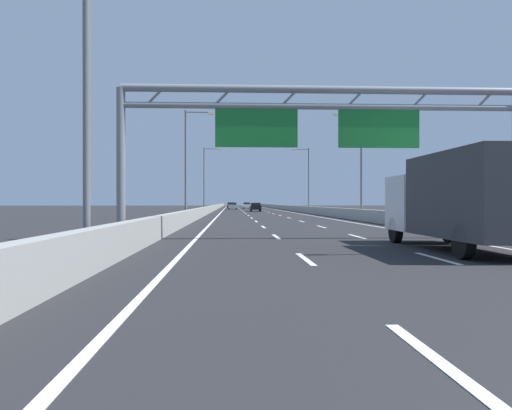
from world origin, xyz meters
name	(u,v)px	position (x,y,z in m)	size (l,w,h in m)	color
ground_plane	(250,210)	(0.00, 100.00, 0.00)	(260.00, 260.00, 0.00)	#262628
lane_dash_left_0	(440,362)	(-1.80, 3.50, 0.01)	(0.16, 3.00, 0.01)	white
lane_dash_left_1	(305,259)	(-1.80, 12.50, 0.01)	(0.16, 3.00, 0.01)	white
lane_dash_left_2	(276,237)	(-1.80, 21.50, 0.01)	(0.16, 3.00, 0.01)	white
lane_dash_left_3	(263,227)	(-1.80, 30.50, 0.01)	(0.16, 3.00, 0.01)	white
lane_dash_left_4	(256,221)	(-1.80, 39.50, 0.01)	(0.16, 3.00, 0.01)	white
lane_dash_left_5	(252,218)	(-1.80, 48.50, 0.01)	(0.16, 3.00, 0.01)	white
lane_dash_left_6	(248,216)	(-1.80, 57.50, 0.01)	(0.16, 3.00, 0.01)	white
lane_dash_left_7	(246,214)	(-1.80, 66.50, 0.01)	(0.16, 3.00, 0.01)	white
lane_dash_left_8	(244,212)	(-1.80, 75.50, 0.01)	(0.16, 3.00, 0.01)	white
lane_dash_left_9	(243,211)	(-1.80, 84.50, 0.01)	(0.16, 3.00, 0.01)	white
lane_dash_left_10	(242,210)	(-1.80, 93.50, 0.01)	(0.16, 3.00, 0.01)	white
lane_dash_left_11	(241,210)	(-1.80, 102.50, 0.01)	(0.16, 3.00, 0.01)	white
lane_dash_left_12	(240,209)	(-1.80, 111.50, 0.01)	(0.16, 3.00, 0.01)	white
lane_dash_left_13	(239,209)	(-1.80, 120.50, 0.01)	(0.16, 3.00, 0.01)	white
lane_dash_left_14	(239,208)	(-1.80, 129.50, 0.01)	(0.16, 3.00, 0.01)	white
lane_dash_left_15	(238,208)	(-1.80, 138.50, 0.01)	(0.16, 3.00, 0.01)	white
lane_dash_left_16	(238,207)	(-1.80, 147.50, 0.01)	(0.16, 3.00, 0.01)	white
lane_dash_left_17	(237,207)	(-1.80, 156.50, 0.01)	(0.16, 3.00, 0.01)	white
lane_dash_right_1	(437,258)	(1.80, 12.50, 0.01)	(0.16, 3.00, 0.01)	white
lane_dash_right_2	(357,236)	(1.80, 21.50, 0.01)	(0.16, 3.00, 0.01)	white
lane_dash_right_3	(321,227)	(1.80, 30.50, 0.01)	(0.16, 3.00, 0.01)	white
lane_dash_right_4	(302,221)	(1.80, 39.50, 0.01)	(0.16, 3.00, 0.01)	white
lane_dash_right_5	(289,218)	(1.80, 48.50, 0.01)	(0.16, 3.00, 0.01)	white
lane_dash_right_6	(280,215)	(1.80, 57.50, 0.01)	(0.16, 3.00, 0.01)	white
lane_dash_right_7	(274,214)	(1.80, 66.50, 0.01)	(0.16, 3.00, 0.01)	white
lane_dash_right_8	(269,212)	(1.80, 75.50, 0.01)	(0.16, 3.00, 0.01)	white
lane_dash_right_9	(265,211)	(1.80, 84.50, 0.01)	(0.16, 3.00, 0.01)	white
lane_dash_right_10	(261,210)	(1.80, 93.50, 0.01)	(0.16, 3.00, 0.01)	white
lane_dash_right_11	(259,210)	(1.80, 102.50, 0.01)	(0.16, 3.00, 0.01)	white
lane_dash_right_12	(257,209)	(1.80, 111.50, 0.01)	(0.16, 3.00, 0.01)	white
lane_dash_right_13	(255,209)	(1.80, 120.50, 0.01)	(0.16, 3.00, 0.01)	white
lane_dash_right_14	(253,208)	(1.80, 129.50, 0.01)	(0.16, 3.00, 0.01)	white
lane_dash_right_15	(252,208)	(1.80, 138.50, 0.01)	(0.16, 3.00, 0.01)	white
lane_dash_right_16	(250,207)	(1.80, 147.50, 0.01)	(0.16, 3.00, 0.01)	white
lane_dash_right_17	(249,207)	(1.80, 156.50, 0.01)	(0.16, 3.00, 0.01)	white
edge_line_left	(222,211)	(-5.25, 88.00, 0.01)	(0.16, 176.00, 0.01)	white
edge_line_right	(283,211)	(5.25, 88.00, 0.01)	(0.16, 176.00, 0.01)	white
barrier_left	(216,207)	(-6.90, 110.00, 0.47)	(0.45, 220.00, 0.95)	#9E9E99
barrier_right	(281,207)	(6.90, 110.00, 0.47)	(0.45, 220.00, 0.95)	#9E9E99
sign_gantry	(321,123)	(-0.04, 20.04, 4.83)	(16.90, 0.36, 6.36)	gray
streetlamp_left_near	(95,59)	(-7.47, 12.90, 5.40)	(2.58, 0.28, 9.50)	slate
streetlamp_left_mid	(188,158)	(-7.47, 43.91, 5.40)	(2.58, 0.28, 9.50)	slate
streetlamp_right_mid	(359,158)	(7.47, 43.91, 5.40)	(2.58, 0.28, 9.50)	slate
streetlamp_left_far	(206,176)	(-7.47, 74.91, 5.40)	(2.58, 0.28, 9.50)	slate
streetlamp_right_far	(307,176)	(7.47, 74.91, 5.40)	(2.58, 0.28, 9.50)	slate
black_car	(256,207)	(0.22, 83.06, 0.74)	(1.71, 4.49, 1.41)	black
white_car	(247,205)	(-0.05, 119.45, 0.75)	(1.73, 4.60, 1.46)	silver
red_car	(231,205)	(-3.84, 134.68, 0.75)	(1.81, 4.35, 1.46)	red
silver_car	(233,206)	(-3.40, 107.16, 0.75)	(1.76, 4.55, 1.43)	#A8ADB2
box_truck	(462,198)	(3.48, 14.69, 1.66)	(2.36, 8.05, 3.02)	silver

